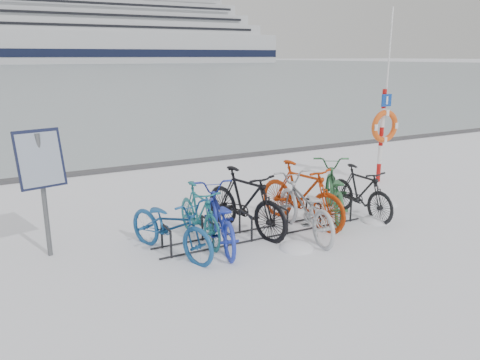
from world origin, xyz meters
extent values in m
plane|color=white|center=(0.00, 0.00, 0.00)|extent=(900.00, 900.00, 0.00)
cube|color=#97A3AA|center=(0.00, 155.00, 0.01)|extent=(400.00, 298.00, 0.02)
cube|color=#3F3F42|center=(0.00, 5.90, 0.05)|extent=(400.00, 0.25, 0.10)
cylinder|color=black|center=(-1.80, -0.22, 0.22)|extent=(0.04, 0.04, 0.44)
cylinder|color=black|center=(-1.80, 0.22, 0.22)|extent=(0.04, 0.04, 0.44)
cylinder|color=black|center=(-1.80, 0.00, 0.44)|extent=(0.04, 0.44, 0.04)
cylinder|color=black|center=(-1.08, -0.22, 0.22)|extent=(0.04, 0.04, 0.44)
cylinder|color=black|center=(-1.08, 0.22, 0.22)|extent=(0.04, 0.04, 0.44)
cylinder|color=black|center=(-1.08, 0.00, 0.44)|extent=(0.04, 0.44, 0.04)
cylinder|color=black|center=(-0.36, -0.22, 0.22)|extent=(0.04, 0.04, 0.44)
cylinder|color=black|center=(-0.36, 0.22, 0.22)|extent=(0.04, 0.04, 0.44)
cylinder|color=black|center=(-0.36, 0.00, 0.44)|extent=(0.04, 0.44, 0.04)
cylinder|color=black|center=(0.36, -0.22, 0.22)|extent=(0.04, 0.04, 0.44)
cylinder|color=black|center=(0.36, 0.22, 0.22)|extent=(0.04, 0.04, 0.44)
cylinder|color=black|center=(0.36, 0.00, 0.44)|extent=(0.04, 0.44, 0.04)
cylinder|color=black|center=(1.08, -0.22, 0.22)|extent=(0.04, 0.04, 0.44)
cylinder|color=black|center=(1.08, 0.22, 0.22)|extent=(0.04, 0.04, 0.44)
cylinder|color=black|center=(1.08, 0.00, 0.44)|extent=(0.04, 0.44, 0.04)
cylinder|color=black|center=(1.80, -0.22, 0.22)|extent=(0.04, 0.04, 0.44)
cylinder|color=black|center=(1.80, 0.22, 0.22)|extent=(0.04, 0.04, 0.44)
cylinder|color=black|center=(1.80, 0.00, 0.44)|extent=(0.04, 0.44, 0.04)
cylinder|color=black|center=(0.00, -0.22, 0.02)|extent=(4.00, 0.03, 0.03)
cylinder|color=black|center=(0.00, 0.22, 0.02)|extent=(4.00, 0.03, 0.03)
cylinder|color=#595B5E|center=(-3.46, 0.78, 0.97)|extent=(0.08, 0.08, 1.95)
cube|color=black|center=(-3.46, 0.75, 1.57)|extent=(0.71, 0.39, 0.88)
cube|color=#8C99AD|center=(-3.46, 0.71, 1.57)|extent=(0.63, 0.30, 0.79)
cylinder|color=#AB0F0D|center=(4.39, 1.75, 0.23)|extent=(0.10, 0.10, 0.46)
cylinder|color=silver|center=(4.39, 1.75, 0.69)|extent=(0.10, 0.10, 0.46)
cylinder|color=#AB0F0D|center=(4.39, 1.75, 1.15)|extent=(0.10, 0.10, 0.46)
cylinder|color=silver|center=(4.39, 1.75, 1.60)|extent=(0.10, 0.10, 0.46)
cylinder|color=#AB0F0D|center=(4.39, 1.75, 2.06)|extent=(0.10, 0.10, 0.46)
torus|color=#DE5114|center=(4.39, 1.66, 1.41)|extent=(0.80, 0.14, 0.80)
cube|color=#0D3897|center=(4.39, 1.67, 2.03)|extent=(0.29, 0.03, 0.29)
cylinder|color=silver|center=(4.49, 1.80, 2.08)|extent=(0.04, 0.04, 4.17)
cube|color=silver|center=(44.33, 198.73, 6.15)|extent=(143.46, 26.64, 12.30)
cube|color=black|center=(44.33, 185.35, 4.10)|extent=(143.46, 0.30, 3.07)
cube|color=black|center=(44.33, 212.10, 4.10)|extent=(143.46, 0.30, 3.07)
cube|color=silver|center=(44.33, 198.73, 14.35)|extent=(128.09, 24.59, 4.10)
cube|color=silver|center=(44.33, 198.73, 22.54)|extent=(103.50, 21.52, 4.10)
cube|color=black|center=(44.33, 186.23, 18.44)|extent=(112.72, 0.20, 12.30)
imported|color=navy|center=(-1.73, -0.04, 0.50)|extent=(1.31, 2.02, 1.00)
imported|color=#1B6870|center=(-1.10, 0.29, 0.50)|extent=(0.48, 1.67, 1.00)
imported|color=#2033AE|center=(-0.89, -0.07, 0.51)|extent=(1.08, 2.03, 1.01)
imported|color=black|center=(-0.24, 0.23, 0.60)|extent=(1.08, 2.06, 1.19)
imported|color=#AEB1B6|center=(0.64, -0.32, 0.53)|extent=(0.99, 2.11, 1.06)
imported|color=#AA3008|center=(0.90, 0.13, 0.60)|extent=(1.06, 2.08, 1.20)
imported|color=#2C6539|center=(1.75, 0.25, 0.54)|extent=(1.68, 2.15, 1.09)
imported|color=black|center=(2.20, -0.02, 0.51)|extent=(0.56, 1.72, 1.02)
ellipsoid|color=white|center=(1.47, 0.44, 0.00)|extent=(0.46, 0.46, 0.16)
ellipsoid|color=white|center=(-0.86, 0.32, 0.00)|extent=(0.42, 0.42, 0.15)
ellipsoid|color=white|center=(0.15, -0.83, 0.00)|extent=(0.57, 0.57, 0.20)
ellipsoid|color=white|center=(3.16, 0.23, 0.00)|extent=(0.49, 0.49, 0.17)
ellipsoid|color=white|center=(2.22, -0.45, 0.00)|extent=(0.54, 0.54, 0.19)
ellipsoid|color=white|center=(0.53, 0.31, 0.00)|extent=(0.38, 0.38, 0.13)
camera|label=1|loc=(-4.00, -6.70, 3.06)|focal=35.00mm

